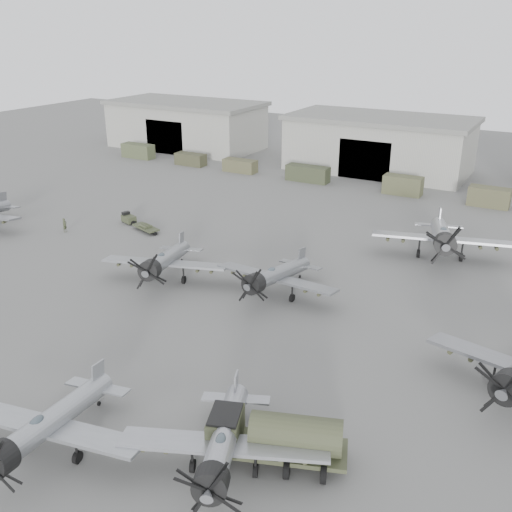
{
  "coord_description": "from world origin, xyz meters",
  "views": [
    {
      "loc": [
        27.55,
        -27.58,
        22.44
      ],
      "look_at": [
        3.81,
        14.72,
        2.5
      ],
      "focal_mm": 40.0,
      "sensor_mm": 36.0,
      "label": 1
    }
  ],
  "objects_px": {
    "aircraft_near_1": "(45,426)",
    "aircraft_mid_2": "(274,276)",
    "aircraft_near_2": "(223,444)",
    "tug_trailer": "(135,222)",
    "aircraft_mid_1": "(164,261)",
    "ground_crew": "(65,225)",
    "fuel_tanker": "(276,435)",
    "aircraft_far_1": "(442,236)"
  },
  "relations": [
    {
      "from": "aircraft_mid_2",
      "to": "aircraft_far_1",
      "type": "distance_m",
      "value": 19.18
    },
    {
      "from": "fuel_tanker",
      "to": "aircraft_near_1",
      "type": "bearing_deg",
      "value": -171.14
    },
    {
      "from": "aircraft_mid_1",
      "to": "tug_trailer",
      "type": "xyz_separation_m",
      "value": [
        -12.84,
        10.87,
        -1.64
      ]
    },
    {
      "from": "aircraft_near_1",
      "to": "fuel_tanker",
      "type": "bearing_deg",
      "value": 17.76
    },
    {
      "from": "aircraft_near_2",
      "to": "aircraft_mid_2",
      "type": "height_order",
      "value": "aircraft_mid_2"
    },
    {
      "from": "aircraft_mid_2",
      "to": "aircraft_far_1",
      "type": "relative_size",
      "value": 0.82
    },
    {
      "from": "aircraft_mid_2",
      "to": "ground_crew",
      "type": "relative_size",
      "value": 6.96
    },
    {
      "from": "aircraft_mid_1",
      "to": "aircraft_mid_2",
      "type": "xyz_separation_m",
      "value": [
        10.32,
        2.19,
        -0.07
      ]
    },
    {
      "from": "ground_crew",
      "to": "tug_trailer",
      "type": "bearing_deg",
      "value": -51.13
    },
    {
      "from": "tug_trailer",
      "to": "aircraft_near_1",
      "type": "bearing_deg",
      "value": -37.94
    },
    {
      "from": "aircraft_mid_2",
      "to": "tug_trailer",
      "type": "xyz_separation_m",
      "value": [
        -23.16,
        8.69,
        -1.57
      ]
    },
    {
      "from": "aircraft_far_1",
      "to": "tug_trailer",
      "type": "distance_m",
      "value": 34.68
    },
    {
      "from": "aircraft_near_1",
      "to": "aircraft_mid_2",
      "type": "bearing_deg",
      "value": 75.39
    },
    {
      "from": "fuel_tanker",
      "to": "aircraft_mid_2",
      "type": "bearing_deg",
      "value": 98.33
    },
    {
      "from": "aircraft_near_2",
      "to": "aircraft_near_1",
      "type": "bearing_deg",
      "value": 177.99
    },
    {
      "from": "aircraft_mid_1",
      "to": "fuel_tanker",
      "type": "distance_m",
      "value": 25.12
    },
    {
      "from": "aircraft_near_1",
      "to": "aircraft_far_1",
      "type": "relative_size",
      "value": 0.82
    },
    {
      "from": "aircraft_far_1",
      "to": "tug_trailer",
      "type": "xyz_separation_m",
      "value": [
        -33.86,
        -7.22,
        -2.02
      ]
    },
    {
      "from": "aircraft_mid_2",
      "to": "aircraft_far_1",
      "type": "height_order",
      "value": "aircraft_far_1"
    },
    {
      "from": "aircraft_mid_2",
      "to": "fuel_tanker",
      "type": "xyz_separation_m",
      "value": [
        9.37,
        -17.79,
        -0.39
      ]
    },
    {
      "from": "aircraft_mid_2",
      "to": "fuel_tanker",
      "type": "bearing_deg",
      "value": -59.64
    },
    {
      "from": "aircraft_near_1",
      "to": "aircraft_mid_1",
      "type": "height_order",
      "value": "aircraft_mid_1"
    },
    {
      "from": "fuel_tanker",
      "to": "tug_trailer",
      "type": "xyz_separation_m",
      "value": [
        -32.53,
        26.47,
        -1.18
      ]
    },
    {
      "from": "aircraft_near_2",
      "to": "aircraft_mid_1",
      "type": "distance_m",
      "value": 25.32
    },
    {
      "from": "aircraft_near_2",
      "to": "tug_trailer",
      "type": "height_order",
      "value": "aircraft_near_2"
    },
    {
      "from": "aircraft_mid_1",
      "to": "ground_crew",
      "type": "xyz_separation_m",
      "value": [
        -18.58,
        5.38,
        -1.32
      ]
    },
    {
      "from": "fuel_tanker",
      "to": "aircraft_near_2",
      "type": "bearing_deg",
      "value": -147.46
    },
    {
      "from": "aircraft_near_1",
      "to": "aircraft_near_2",
      "type": "relative_size",
      "value": 1.03
    },
    {
      "from": "aircraft_near_1",
      "to": "aircraft_far_1",
      "type": "bearing_deg",
      "value": 62.1
    },
    {
      "from": "aircraft_mid_1",
      "to": "aircraft_mid_2",
      "type": "height_order",
      "value": "aircraft_mid_1"
    },
    {
      "from": "aircraft_near_2",
      "to": "aircraft_mid_1",
      "type": "relative_size",
      "value": 0.95
    },
    {
      "from": "aircraft_near_2",
      "to": "aircraft_mid_1",
      "type": "xyz_separation_m",
      "value": [
        -17.81,
        18.0,
        0.08
      ]
    },
    {
      "from": "aircraft_mid_1",
      "to": "aircraft_far_1",
      "type": "xyz_separation_m",
      "value": [
        21.02,
        18.1,
        0.38
      ]
    },
    {
      "from": "aircraft_near_1",
      "to": "aircraft_mid_2",
      "type": "xyz_separation_m",
      "value": [
        1.68,
        23.74,
        -0.0
      ]
    },
    {
      "from": "aircraft_mid_1",
      "to": "ground_crew",
      "type": "distance_m",
      "value": 19.39
    },
    {
      "from": "aircraft_near_2",
      "to": "fuel_tanker",
      "type": "bearing_deg",
      "value": 28.82
    },
    {
      "from": "aircraft_far_1",
      "to": "ground_crew",
      "type": "bearing_deg",
      "value": -177.21
    },
    {
      "from": "ground_crew",
      "to": "fuel_tanker",
      "type": "bearing_deg",
      "value": -123.61
    },
    {
      "from": "aircraft_mid_2",
      "to": "fuel_tanker",
      "type": "relative_size",
      "value": 1.42
    },
    {
      "from": "aircraft_near_1",
      "to": "fuel_tanker",
      "type": "relative_size",
      "value": 1.44
    },
    {
      "from": "aircraft_mid_1",
      "to": "tug_trailer",
      "type": "height_order",
      "value": "aircraft_mid_1"
    },
    {
      "from": "aircraft_near_1",
      "to": "ground_crew",
      "type": "bearing_deg",
      "value": 124.74
    }
  ]
}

